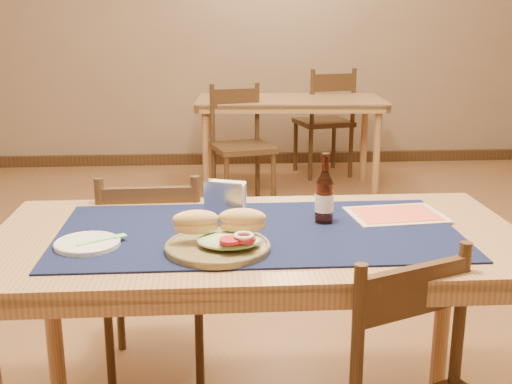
{
  "coord_description": "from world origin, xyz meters",
  "views": [
    {
      "loc": [
        -0.13,
        -2.63,
        1.38
      ],
      "look_at": [
        0.0,
        -0.7,
        0.85
      ],
      "focal_mm": 45.0,
      "sensor_mm": 36.0,
      "label": 1
    }
  ],
  "objects": [
    {
      "name": "fork",
      "position": [
        -0.44,
        -0.89,
        0.77
      ],
      "size": [
        0.13,
        0.1,
        0.0
      ],
      "color": "#88E67E",
      "rests_on": "side_plate"
    },
    {
      "name": "chair_back_near",
      "position": [
        0.08,
        2.07,
        0.47
      ],
      "size": [
        0.51,
        0.51,
        0.9
      ],
      "color": "#3F2816",
      "rests_on": "ground"
    },
    {
      "name": "menu_card",
      "position": [
        0.46,
        -0.68,
        0.76
      ],
      "size": [
        0.32,
        0.25,
        0.01
      ],
      "color": "beige",
      "rests_on": "placemat"
    },
    {
      "name": "room",
      "position": [
        0.0,
        0.0,
        1.4
      ],
      "size": [
        6.04,
        7.04,
        2.84
      ],
      "color": "brown",
      "rests_on": "ground"
    },
    {
      "name": "back_table",
      "position": [
        0.5,
        2.5,
        0.67
      ],
      "size": [
        1.53,
        0.83,
        0.75
      ],
      "color": "#A3794D",
      "rests_on": "ground"
    },
    {
      "name": "napkin_holder",
      "position": [
        -0.1,
        -0.67,
        0.81
      ],
      "size": [
        0.15,
        0.09,
        0.12
      ],
      "color": "silver",
      "rests_on": "placemat"
    },
    {
      "name": "beer_bottle",
      "position": [
        0.21,
        -0.73,
        0.84
      ],
      "size": [
        0.06,
        0.06,
        0.22
      ],
      "color": "#4C1D0D",
      "rests_on": "placemat"
    },
    {
      "name": "baseboard",
      "position": [
        0.0,
        0.0,
        0.05
      ],
      "size": [
        6.0,
        7.0,
        0.1
      ],
      "color": "#3F2816",
      "rests_on": "ground"
    },
    {
      "name": "main_table",
      "position": [
        0.0,
        -0.8,
        0.67
      ],
      "size": [
        1.6,
        0.8,
        0.75
      ],
      "color": "#A3794D",
      "rests_on": "ground"
    },
    {
      "name": "sandwich_plate",
      "position": [
        -0.12,
        -0.96,
        0.79
      ],
      "size": [
        0.29,
        0.29,
        0.11
      ],
      "color": "brown",
      "rests_on": "placemat"
    },
    {
      "name": "placemat",
      "position": [
        0.0,
        -0.8,
        0.75
      ],
      "size": [
        1.2,
        0.6,
        0.01
      ],
      "primitive_type": "cube",
      "color": "#101A3C",
      "rests_on": "main_table"
    },
    {
      "name": "chair_main_far",
      "position": [
        -0.37,
        -0.31,
        0.44
      ],
      "size": [
        0.4,
        0.4,
        0.84
      ],
      "color": "#3F2816",
      "rests_on": "ground"
    },
    {
      "name": "chair_back_far",
      "position": [
        0.87,
        2.94,
        0.5
      ],
      "size": [
        0.53,
        0.53,
        0.96
      ],
      "color": "#3F2816",
      "rests_on": "ground"
    },
    {
      "name": "side_plate",
      "position": [
        -0.49,
        -0.9,
        0.76
      ],
      "size": [
        0.18,
        0.18,
        0.02
      ],
      "color": "silver",
      "rests_on": "placemat"
    }
  ]
}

